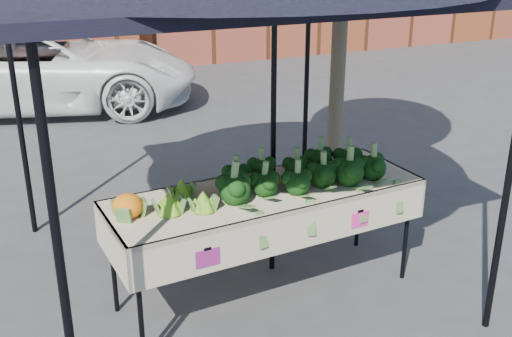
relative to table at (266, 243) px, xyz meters
name	(u,v)px	position (x,y,z in m)	size (l,w,h in m)	color
ground	(264,304)	(-0.08, -0.14, -0.45)	(90.00, 90.00, 0.00)	#363639
table	(266,243)	(0.00, 0.00, 0.00)	(2.45, 0.98, 0.90)	beige
canopy	(228,117)	(-0.14, 0.42, 0.92)	(3.16, 3.16, 2.74)	black
broccoli_heap	(298,167)	(0.28, 0.03, 0.58)	(1.38, 0.58, 0.27)	black
romanesco_cluster	(181,192)	(-0.66, -0.01, 0.55)	(0.44, 0.48, 0.21)	#75B42D
cauliflower_pair	(128,205)	(-1.05, -0.05, 0.54)	(0.21, 0.21, 0.19)	orange
street_tree	(341,10)	(1.18, 1.03, 1.58)	(2.06, 2.06, 4.07)	#1E4C14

